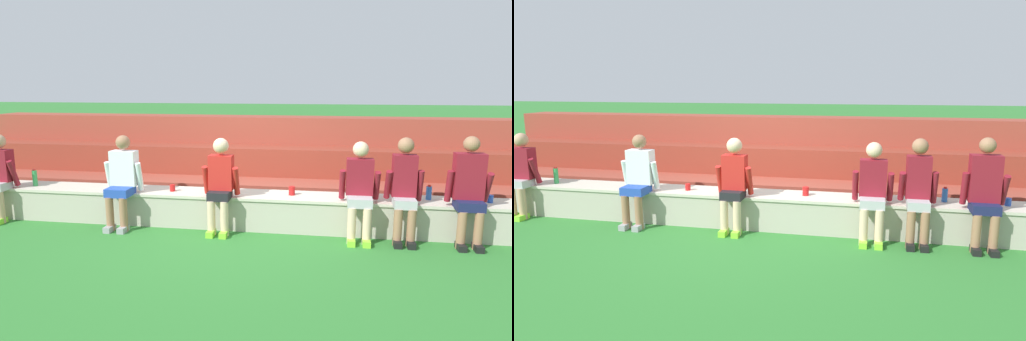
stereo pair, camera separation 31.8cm
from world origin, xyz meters
TOP-DOWN VIEW (x-y plane):
  - ground_plane at (0.00, 0.00)m, footprint 80.00×80.00m
  - stone_seating_wall at (0.00, 0.28)m, footprint 8.69×0.60m
  - brick_bleachers at (0.00, 2.04)m, footprint 10.80×1.99m
  - person_far_left at (-3.67, -0.02)m, footprint 0.51×0.47m
  - person_left_of_center at (-1.69, -0.01)m, footprint 0.56×0.57m
  - person_center at (-0.22, -0.04)m, footprint 0.51×0.49m
  - person_right_of_center at (1.68, -0.03)m, footprint 0.53×0.56m
  - person_far_right at (2.25, -0.02)m, footprint 0.49×0.52m
  - person_rightmost_edge at (3.05, -0.02)m, footprint 0.55×0.50m
  - water_bottle_near_left at (2.64, 0.34)m, footprint 0.07×0.07m
  - water_bottle_near_right at (-3.26, 0.24)m, footprint 0.07×0.07m
  - plastic_cup_left_end at (3.43, 0.31)m, footprint 0.08×0.08m
  - plastic_cup_right_end at (0.76, 0.29)m, footprint 0.09×0.09m
  - plastic_cup_middle at (-1.02, 0.24)m, footprint 0.08×0.08m

SIDE VIEW (x-z plane):
  - ground_plane at x=0.00m, z-range 0.00..0.00m
  - stone_seating_wall at x=0.00m, z-range 0.02..0.51m
  - plastic_cup_middle at x=-1.02m, z-range 0.49..0.59m
  - plastic_cup_left_end at x=3.43m, z-range 0.49..0.60m
  - plastic_cup_right_end at x=0.76m, z-range 0.49..0.62m
  - brick_bleachers at x=0.00m, z-range -0.16..1.29m
  - water_bottle_near_left at x=2.64m, z-range 0.49..0.69m
  - water_bottle_near_right at x=-3.26m, z-range 0.49..0.75m
  - person_right_of_center at x=1.68m, z-range 0.04..1.36m
  - person_far_left at x=-3.67m, z-range 0.05..1.36m
  - person_left_of_center at x=-1.69m, z-range 0.04..1.38m
  - person_center at x=-0.22m, z-range 0.05..1.38m
  - person_far_right at x=2.25m, z-range 0.04..1.42m
  - person_rightmost_edge at x=3.05m, z-range 0.04..1.46m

